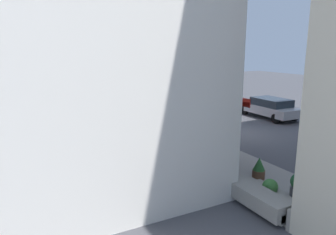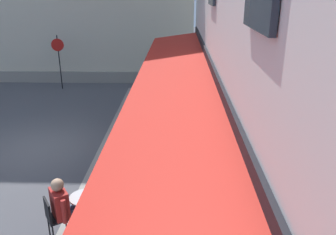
{
  "view_description": "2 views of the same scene",
  "coord_description": "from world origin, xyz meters",
  "px_view_note": "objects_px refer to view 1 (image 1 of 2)",
  "views": [
    {
      "loc": [
        12.86,
        -11.03,
        4.59
      ],
      "look_at": [
        -0.45,
        -4.02,
        1.22
      ],
      "focal_mm": 33.49,
      "sensor_mm": 36.0,
      "label": 1
    },
    {
      "loc": [
        -9.58,
        -4.24,
        4.71
      ],
      "look_at": [
        -0.13,
        -3.97,
        1.14
      ],
      "focal_mm": 37.01,
      "sensor_mm": 36.0,
      "label": 2
    }
  ],
  "objects_px": {
    "cafe_chair_black_corner_left": "(161,117)",
    "cafe_table_near_entrance": "(167,116)",
    "potted_plant_entrance_left": "(218,150)",
    "cafe_chair_black_by_window": "(159,134)",
    "cafe_chair_black_kerbside": "(179,130)",
    "potted_plant_mid_terrace": "(270,189)",
    "potted_plant_under_sign": "(259,169)",
    "seated_companion_in_blue": "(163,114)",
    "potted_plant_by_steps": "(298,187)",
    "potted_plant_entrance_right": "(224,167)",
    "cafe_table_mid_terrace": "(169,133)",
    "seated_patron_in_red": "(171,112)",
    "parked_car_silver": "(269,107)",
    "cafe_chair_black_back_row": "(172,114)"
  },
  "relations": [
    {
      "from": "cafe_chair_black_corner_left",
      "to": "cafe_table_near_entrance",
      "type": "bearing_deg",
      "value": 112.59
    },
    {
      "from": "potted_plant_entrance_left",
      "to": "cafe_chair_black_by_window",
      "type": "bearing_deg",
      "value": -163.13
    },
    {
      "from": "cafe_chair_black_kerbside",
      "to": "potted_plant_mid_terrace",
      "type": "bearing_deg",
      "value": -6.24
    },
    {
      "from": "cafe_chair_black_corner_left",
      "to": "potted_plant_entrance_left",
      "type": "bearing_deg",
      "value": -6.22
    },
    {
      "from": "cafe_table_near_entrance",
      "to": "potted_plant_under_sign",
      "type": "xyz_separation_m",
      "value": [
        8.79,
        -0.94,
        -0.1
      ]
    },
    {
      "from": "cafe_chair_black_kerbside",
      "to": "seated_companion_in_blue",
      "type": "xyz_separation_m",
      "value": [
        -3.12,
        0.71,
        0.16
      ]
    },
    {
      "from": "potted_plant_by_steps",
      "to": "potted_plant_entrance_left",
      "type": "relative_size",
      "value": 0.72
    },
    {
      "from": "potted_plant_entrance_right",
      "to": "cafe_table_near_entrance",
      "type": "bearing_deg",
      "value": 166.71
    },
    {
      "from": "cafe_table_near_entrance",
      "to": "seated_companion_in_blue",
      "type": "xyz_separation_m",
      "value": [
        0.16,
        -0.38,
        0.22
      ]
    },
    {
      "from": "cafe_table_mid_terrace",
      "to": "potted_plant_mid_terrace",
      "type": "height_order",
      "value": "cafe_table_mid_terrace"
    },
    {
      "from": "seated_patron_in_red",
      "to": "parked_car_silver",
      "type": "distance_m",
      "value": 6.75
    },
    {
      "from": "seated_patron_in_red",
      "to": "potted_plant_entrance_right",
      "type": "height_order",
      "value": "seated_patron_in_red"
    },
    {
      "from": "potted_plant_entrance_right",
      "to": "cafe_chair_black_corner_left",
      "type": "bearing_deg",
      "value": 170.42
    },
    {
      "from": "cafe_chair_black_back_row",
      "to": "cafe_chair_black_by_window",
      "type": "distance_m",
      "value": 4.83
    },
    {
      "from": "cafe_table_near_entrance",
      "to": "cafe_chair_black_corner_left",
      "type": "bearing_deg",
      "value": -67.41
    },
    {
      "from": "cafe_table_mid_terrace",
      "to": "seated_patron_in_red",
      "type": "height_order",
      "value": "seated_patron_in_red"
    },
    {
      "from": "cafe_chair_black_back_row",
      "to": "potted_plant_by_steps",
      "type": "relative_size",
      "value": 1.06
    },
    {
      "from": "cafe_table_mid_terrace",
      "to": "seated_companion_in_blue",
      "type": "relative_size",
      "value": 0.56
    },
    {
      "from": "cafe_chair_black_corner_left",
      "to": "potted_plant_entrance_left",
      "type": "xyz_separation_m",
      "value": [
        6.66,
        -0.73,
        0.03
      ]
    },
    {
      "from": "cafe_table_near_entrance",
      "to": "potted_plant_mid_terrace",
      "type": "distance_m",
      "value": 10.37
    },
    {
      "from": "potted_plant_under_sign",
      "to": "potted_plant_mid_terrace",
      "type": "distance_m",
      "value": 1.69
    },
    {
      "from": "potted_plant_entrance_left",
      "to": "parked_car_silver",
      "type": "distance_m",
      "value": 9.74
    },
    {
      "from": "cafe_chair_black_corner_left",
      "to": "cafe_chair_black_by_window",
      "type": "xyz_separation_m",
      "value": [
        3.3,
        -1.74,
        0.0
      ]
    },
    {
      "from": "potted_plant_mid_terrace",
      "to": "potted_plant_by_steps",
      "type": "relative_size",
      "value": 0.85
    },
    {
      "from": "potted_plant_by_steps",
      "to": "potted_plant_entrance_left",
      "type": "distance_m",
      "value": 3.65
    },
    {
      "from": "cafe_chair_black_corner_left",
      "to": "parked_car_silver",
      "type": "distance_m",
      "value": 7.55
    },
    {
      "from": "seated_patron_in_red",
      "to": "seated_companion_in_blue",
      "type": "relative_size",
      "value": 0.98
    },
    {
      "from": "cafe_chair_black_by_window",
      "to": "potted_plant_entrance_left",
      "type": "height_order",
      "value": "potted_plant_entrance_left"
    },
    {
      "from": "cafe_table_near_entrance",
      "to": "cafe_chair_black_by_window",
      "type": "distance_m",
      "value": 4.24
    },
    {
      "from": "cafe_table_mid_terrace",
      "to": "potted_plant_mid_terrace",
      "type": "relative_size",
      "value": 1.03
    },
    {
      "from": "seated_patron_in_red",
      "to": "potted_plant_entrance_right",
      "type": "xyz_separation_m",
      "value": [
        8.28,
        -2.25,
        -0.35
      ]
    },
    {
      "from": "cafe_chair_black_kerbside",
      "to": "seated_companion_in_blue",
      "type": "bearing_deg",
      "value": 167.27
    },
    {
      "from": "cafe_table_near_entrance",
      "to": "seated_patron_in_red",
      "type": "xyz_separation_m",
      "value": [
        -0.23,
        0.35,
        0.21
      ]
    },
    {
      "from": "potted_plant_by_steps",
      "to": "parked_car_silver",
      "type": "distance_m",
      "value": 11.92
    },
    {
      "from": "cafe_table_mid_terrace",
      "to": "seated_companion_in_blue",
      "type": "xyz_separation_m",
      "value": [
        -3.28,
        1.32,
        0.22
      ]
    },
    {
      "from": "cafe_chair_black_by_window",
      "to": "potted_plant_under_sign",
      "type": "relative_size",
      "value": 1.13
    },
    {
      "from": "potted_plant_mid_terrace",
      "to": "potted_plant_entrance_left",
      "type": "relative_size",
      "value": 0.61
    },
    {
      "from": "cafe_chair_black_by_window",
      "to": "seated_companion_in_blue",
      "type": "distance_m",
      "value": 3.91
    },
    {
      "from": "potted_plant_entrance_right",
      "to": "potted_plant_entrance_left",
      "type": "xyz_separation_m",
      "value": [
        -1.15,
        0.59,
        0.23
      ]
    },
    {
      "from": "cafe_chair_black_corner_left",
      "to": "seated_patron_in_red",
      "type": "bearing_deg",
      "value": 117.1
    },
    {
      "from": "cafe_chair_black_back_row",
      "to": "potted_plant_entrance_left",
      "type": "xyz_separation_m",
      "value": [
        7.25,
        -1.83,
        0.03
      ]
    },
    {
      "from": "seated_patron_in_red",
      "to": "parked_car_silver",
      "type": "bearing_deg",
      "value": 74.5
    },
    {
      "from": "cafe_table_mid_terrace",
      "to": "cafe_chair_black_by_window",
      "type": "distance_m",
      "value": 0.63
    },
    {
      "from": "cafe_table_mid_terrace",
      "to": "potted_plant_by_steps",
      "type": "bearing_deg",
      "value": 5.63
    },
    {
      "from": "cafe_chair_black_corner_left",
      "to": "cafe_table_mid_terrace",
      "type": "relative_size",
      "value": 1.21
    },
    {
      "from": "potted_plant_by_steps",
      "to": "potted_plant_mid_terrace",
      "type": "bearing_deg",
      "value": -111.11
    },
    {
      "from": "cafe_table_near_entrance",
      "to": "potted_plant_by_steps",
      "type": "height_order",
      "value": "potted_plant_by_steps"
    },
    {
      "from": "cafe_table_mid_terrace",
      "to": "parked_car_silver",
      "type": "xyz_separation_m",
      "value": [
        -1.86,
        8.55,
        0.22
      ]
    },
    {
      "from": "seated_patron_in_red",
      "to": "potted_plant_under_sign",
      "type": "relative_size",
      "value": 1.63
    },
    {
      "from": "cafe_table_mid_terrace",
      "to": "potted_plant_entrance_left",
      "type": "bearing_deg",
      "value": 6.5
    }
  ]
}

